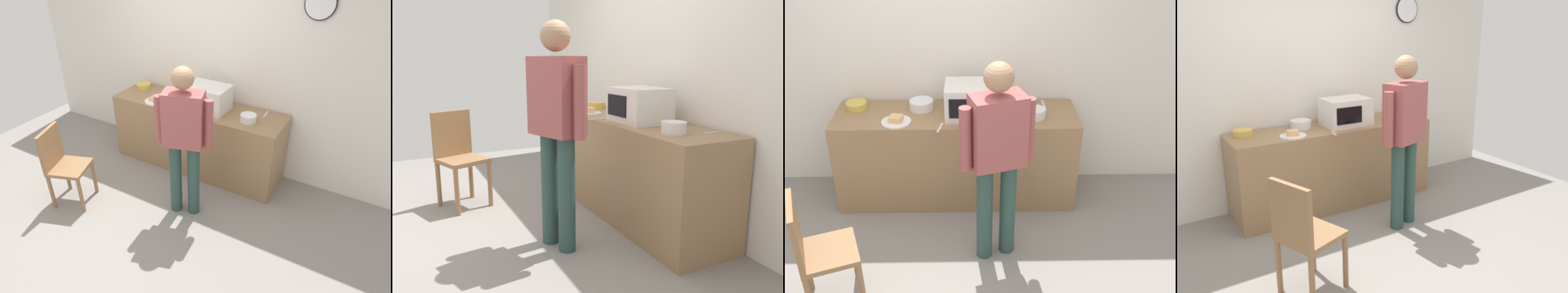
# 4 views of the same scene
# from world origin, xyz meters

# --- Properties ---
(ground_plane) EXTENTS (6.00, 6.00, 0.00)m
(ground_plane) POSITION_xyz_m (0.00, 0.00, 0.00)
(ground_plane) COLOR gray
(back_wall) EXTENTS (5.40, 0.13, 2.60)m
(back_wall) POSITION_xyz_m (0.00, 1.60, 1.30)
(back_wall) COLOR silver
(back_wall) RESTS_ON ground_plane
(kitchen_counter) EXTENTS (2.24, 0.62, 0.90)m
(kitchen_counter) POSITION_xyz_m (0.15, 1.22, 0.45)
(kitchen_counter) COLOR #93704C
(kitchen_counter) RESTS_ON ground_plane
(microwave) EXTENTS (0.50, 0.39, 0.30)m
(microwave) POSITION_xyz_m (0.31, 1.20, 1.05)
(microwave) COLOR silver
(microwave) RESTS_ON kitchen_counter
(sandwich_plate) EXTENTS (0.27, 0.27, 0.07)m
(sandwich_plate) POSITION_xyz_m (-0.37, 1.05, 0.92)
(sandwich_plate) COLOR white
(sandwich_plate) RESTS_ON kitchen_counter
(salad_bowl) EXTENTS (0.22, 0.22, 0.09)m
(salad_bowl) POSITION_xyz_m (-0.17, 1.33, 0.94)
(salad_bowl) COLOR white
(salad_bowl) RESTS_ON kitchen_counter
(cereal_bowl) EXTENTS (0.20, 0.20, 0.06)m
(cereal_bowl) POSITION_xyz_m (-0.79, 1.36, 0.93)
(cereal_bowl) COLOR gold
(cereal_bowl) RESTS_ON kitchen_counter
(mixing_bowl) EXTENTS (0.19, 0.19, 0.09)m
(mixing_bowl) POSITION_xyz_m (0.88, 1.13, 0.94)
(mixing_bowl) COLOR white
(mixing_bowl) RESTS_ON kitchen_counter
(fork_utensil) EXTENTS (0.06, 0.17, 0.01)m
(fork_utensil) POSITION_xyz_m (0.02, 0.94, 0.90)
(fork_utensil) COLOR silver
(fork_utensil) RESTS_ON kitchen_counter
(spoon_utensil) EXTENTS (0.03, 0.17, 0.01)m
(spoon_utensil) POSITION_xyz_m (0.99, 1.42, 0.90)
(spoon_utensil) COLOR silver
(spoon_utensil) RESTS_ON kitchen_counter
(person_standing) EXTENTS (0.57, 0.35, 1.71)m
(person_standing) POSITION_xyz_m (0.49, 0.36, 1.00)
(person_standing) COLOR #2A4641
(person_standing) RESTS_ON ground_plane
(wooden_chair) EXTENTS (0.51, 0.51, 0.94)m
(wooden_chair) POSITION_xyz_m (-0.80, -0.17, 0.52)
(wooden_chair) COLOR olive
(wooden_chair) RESTS_ON ground_plane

